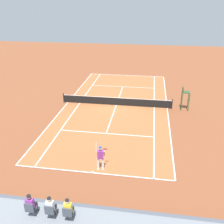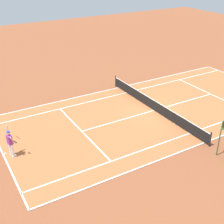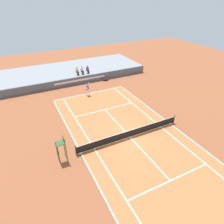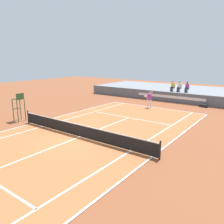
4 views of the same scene
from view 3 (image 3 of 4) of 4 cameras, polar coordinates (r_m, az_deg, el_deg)
The scene contains 12 objects.
ground_plane at distance 21.43m, azimuth 5.17°, elevation -7.19°, with size 80.00×80.00×0.00m, color brown.
court at distance 21.42m, azimuth 5.17°, elevation -7.17°, with size 11.08×23.88×0.03m.
net at distance 21.11m, azimuth 5.24°, elevation -6.08°, with size 11.98×0.10×1.07m.
barrier_wall at distance 33.93m, azimuth -9.01°, elevation 9.04°, with size 24.93×0.25×1.25m.
bleacher_platform at distance 38.19m, azimuth -11.34°, elevation 11.37°, with size 24.93×9.21×1.25m, color gray.
spectator_seated_0 at distance 34.31m, azimuth -9.88°, elevation 11.43°, with size 0.44×0.60×1.27m.
spectator_seated_1 at distance 34.55m, azimuth -8.51°, elevation 11.69°, with size 0.44×0.60×1.27m.
spectator_seated_2 at distance 34.84m, azimuth -6.97°, elevation 11.97°, with size 0.44×0.60×1.27m.
tennis_player at distance 29.59m, azimuth -7.07°, elevation 6.53°, with size 0.75×0.73×2.08m.
tennis_ball at distance 29.07m, azimuth -7.65°, elevation 3.91°, with size 0.07×0.07×0.07m, color #D1E533.
umpire_chair at distance 18.44m, azimuth -14.28°, elevation -9.42°, with size 0.77×0.77×2.44m.
equipment_bag at distance 34.88m, azimuth -1.84°, elevation 9.21°, with size 0.95×0.51×0.32m.
Camera 3 is at (-9.17, -14.06, 13.32)m, focal length 31.88 mm.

